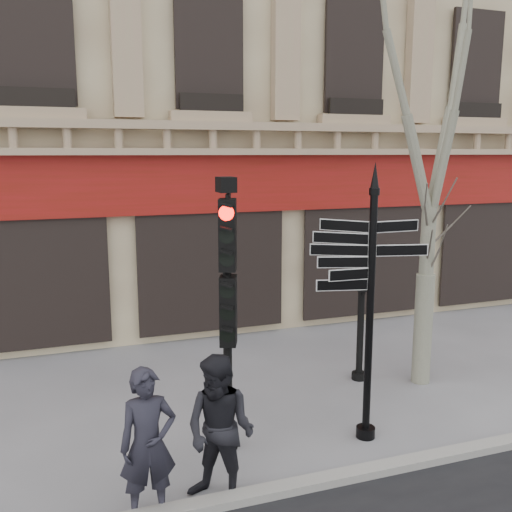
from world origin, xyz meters
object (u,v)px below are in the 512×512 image
(traffic_signal_main, at_px, (227,282))
(pedestrian_a, at_px, (148,444))
(plane_tree, at_px, (437,72))
(fingerpost, at_px, (372,257))
(traffic_signal_secondary, at_px, (362,278))
(pedestrian_b, at_px, (220,431))

(traffic_signal_main, height_order, pedestrian_a, traffic_signal_main)
(plane_tree, xyz_separation_m, pedestrian_a, (-5.48, -2.39, -4.73))
(fingerpost, xyz_separation_m, plane_tree, (2.07, 1.54, 2.86))
(fingerpost, xyz_separation_m, pedestrian_a, (-3.41, -0.84, -1.87))
(traffic_signal_main, relative_size, pedestrian_a, 2.14)
(pedestrian_a, bearing_deg, fingerpost, 11.90)
(fingerpost, bearing_deg, pedestrian_a, -143.43)
(traffic_signal_main, bearing_deg, traffic_signal_secondary, 49.41)
(traffic_signal_secondary, height_order, pedestrian_b, traffic_signal_secondary)
(fingerpost, xyz_separation_m, traffic_signal_secondary, (1.03, 2.03, -0.80))
(traffic_signal_secondary, relative_size, pedestrian_a, 1.54)
(pedestrian_b, bearing_deg, pedestrian_a, -137.11)
(fingerpost, distance_m, plane_tree, 3.85)
(pedestrian_a, height_order, pedestrian_b, pedestrian_b)
(fingerpost, relative_size, pedestrian_b, 2.20)
(pedestrian_a, relative_size, pedestrian_b, 0.98)
(traffic_signal_main, xyz_separation_m, plane_tree, (4.14, 1.16, 3.15))
(traffic_signal_secondary, xyz_separation_m, pedestrian_a, (-4.44, -2.87, -1.07))
(traffic_signal_secondary, xyz_separation_m, pedestrian_b, (-3.56, -2.87, -1.05))
(fingerpost, distance_m, traffic_signal_main, 2.12)
(fingerpost, bearing_deg, traffic_signal_secondary, 85.78)
(traffic_signal_main, relative_size, plane_tree, 0.49)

